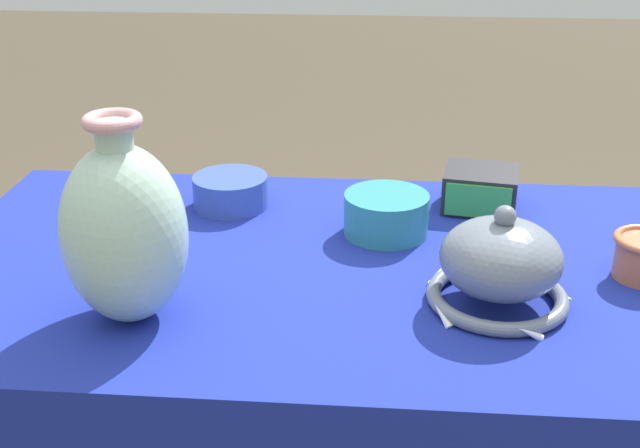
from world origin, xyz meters
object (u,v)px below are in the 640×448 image
at_px(vase_dome_bell, 500,266).
at_px(pot_squat_teal, 386,214).
at_px(mosaic_tile_box, 480,189).
at_px(pot_squat_cobalt, 231,191).
at_px(vase_tall_bulbous, 124,232).

height_order(vase_dome_bell, pot_squat_teal, vase_dome_bell).
bearing_deg(mosaic_tile_box, pot_squat_teal, -133.91).
bearing_deg(pot_squat_teal, mosaic_tile_box, 36.41).
bearing_deg(pot_squat_teal, vase_dome_bell, -54.75).
xyz_separation_m(vase_dome_bell, pot_squat_cobalt, (-0.46, 0.33, -0.03)).
bearing_deg(vase_dome_bell, pot_squat_cobalt, 144.05).
distance_m(vase_tall_bulbous, mosaic_tile_box, 0.70).
relative_size(vase_tall_bulbous, vase_dome_bell, 1.35).
relative_size(pot_squat_cobalt, pot_squat_teal, 0.96).
relative_size(vase_dome_bell, mosaic_tile_box, 1.46).
xyz_separation_m(vase_dome_bell, pot_squat_teal, (-0.17, 0.23, -0.02)).
bearing_deg(vase_tall_bulbous, pot_squat_cobalt, 80.77).
xyz_separation_m(vase_tall_bulbous, vase_dome_bell, (0.53, 0.08, -0.07)).
bearing_deg(pot_squat_cobalt, vase_tall_bulbous, -99.23).
height_order(pot_squat_cobalt, pot_squat_teal, pot_squat_teal).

